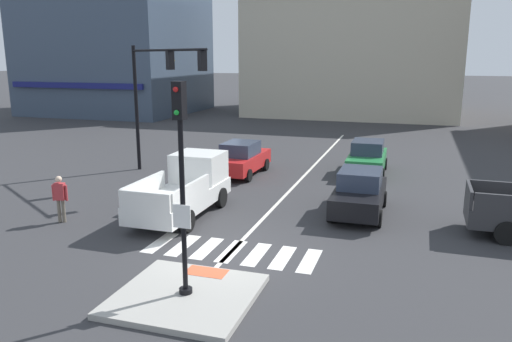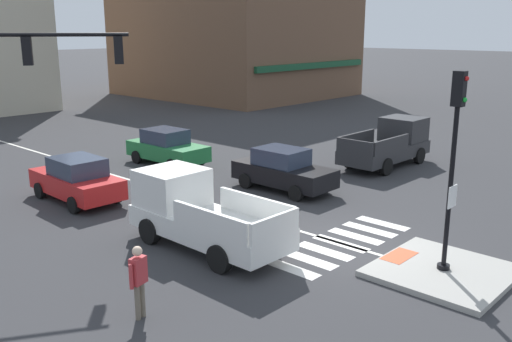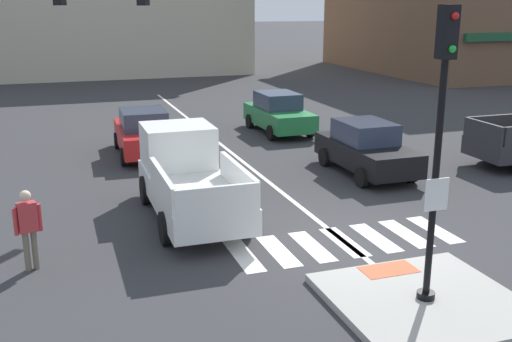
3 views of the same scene
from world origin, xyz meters
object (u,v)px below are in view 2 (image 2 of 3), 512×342
(signal_pole, at_px, (454,154))
(car_black_eastbound_mid, at_px, (283,170))
(pickup_truck_white_westbound_near, at_px, (197,213))
(pedestrian_at_curb_left, at_px, (139,276))
(pickup_truck_charcoal_cross_right, at_px, (391,144))
(car_green_eastbound_far, at_px, (167,147))
(car_red_westbound_far, at_px, (77,179))

(signal_pole, relative_size, car_black_eastbound_mid, 1.22)
(pickup_truck_white_westbound_near, xyz_separation_m, pedestrian_at_curb_left, (-3.74, -2.31, 0.00))
(car_black_eastbound_mid, xyz_separation_m, pickup_truck_white_westbound_near, (-6.09, -1.86, 0.17))
(pickup_truck_charcoal_cross_right, bearing_deg, signal_pole, -144.02)
(car_black_eastbound_mid, distance_m, car_green_eastbound_far, 6.71)
(pickup_truck_white_westbound_near, distance_m, pedestrian_at_curb_left, 4.40)
(pickup_truck_charcoal_cross_right, bearing_deg, car_red_westbound_far, 156.69)
(signal_pole, xyz_separation_m, pickup_truck_charcoal_cross_right, (9.82, 7.13, -2.19))
(car_green_eastbound_far, distance_m, pickup_truck_white_westbound_near, 10.31)
(pickup_truck_white_westbound_near, bearing_deg, car_black_eastbound_mid, 16.96)
(car_green_eastbound_far, bearing_deg, pickup_truck_charcoal_cross_right, -47.62)
(signal_pole, height_order, car_green_eastbound_far, signal_pole)
(pedestrian_at_curb_left, bearing_deg, pickup_truck_white_westbound_near, 31.73)
(pickup_truck_white_westbound_near, bearing_deg, pickup_truck_charcoal_cross_right, 4.19)
(car_red_westbound_far, height_order, pickup_truck_charcoal_cross_right, pickup_truck_charcoal_cross_right)
(car_green_eastbound_far, xyz_separation_m, pedestrian_at_curb_left, (-9.48, -10.87, 0.17))
(pickup_truck_charcoal_cross_right, bearing_deg, pickup_truck_white_westbound_near, -175.81)
(signal_pole, relative_size, pedestrian_at_curb_left, 3.01)
(car_green_eastbound_far, xyz_separation_m, pickup_truck_white_westbound_near, (-5.74, -8.56, 0.17))
(car_green_eastbound_far, bearing_deg, pickup_truck_white_westbound_near, -123.84)
(signal_pole, distance_m, pickup_truck_charcoal_cross_right, 12.33)
(car_black_eastbound_mid, distance_m, pedestrian_at_curb_left, 10.68)
(pickup_truck_charcoal_cross_right, height_order, pickup_truck_white_westbound_near, same)
(car_black_eastbound_mid, height_order, car_red_westbound_far, same)
(signal_pole, bearing_deg, car_black_eastbound_mid, 68.27)
(car_green_eastbound_far, bearing_deg, signal_pole, -100.95)
(car_red_westbound_far, xyz_separation_m, car_green_eastbound_far, (5.85, 2.11, 0.00))
(car_red_westbound_far, xyz_separation_m, pickup_truck_charcoal_cross_right, (12.82, -5.52, 0.17))
(signal_pole, xyz_separation_m, car_red_westbound_far, (-2.99, 12.65, -2.36))
(signal_pole, relative_size, pickup_truck_white_westbound_near, 0.98)
(car_green_eastbound_far, height_order, pedestrian_at_curb_left, pedestrian_at_curb_left)
(car_green_eastbound_far, bearing_deg, pedestrian_at_curb_left, -131.08)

